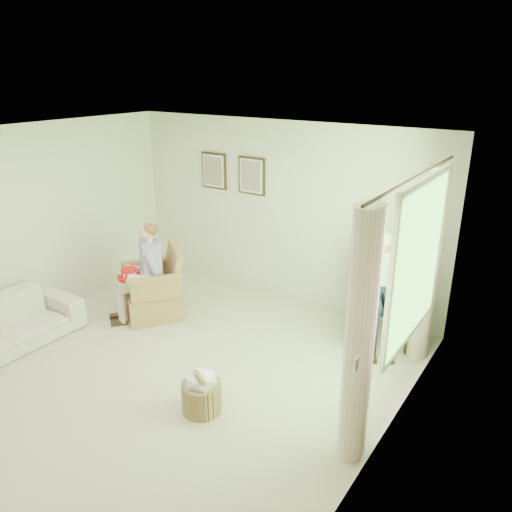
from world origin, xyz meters
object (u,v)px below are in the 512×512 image
at_px(person_wicker, 145,266).
at_px(wicker_armchair, 155,294).
at_px(wood_armchair, 382,293).
at_px(hatbox, 201,391).
at_px(person_dark, 378,280).
at_px(red_hat, 129,274).

bearing_deg(person_wicker, wicker_armchair, 126.76).
relative_size(wood_armchair, person_wicker, 0.84).
distance_m(wicker_armchair, wood_armchair, 3.07).
relative_size(wicker_armchair, wood_armchair, 0.88).
xyz_separation_m(wicker_armchair, person_wicker, (0.00, -0.13, 0.45)).
xyz_separation_m(person_wicker, hatbox, (1.90, -1.15, -0.53)).
bearing_deg(person_dark, red_hat, 173.62).
height_order(wood_armchair, red_hat, wood_armchair).
bearing_deg(red_hat, wicker_armchair, 61.52).
relative_size(wicker_armchair, person_wicker, 0.74).
relative_size(red_hat, hatbox, 0.53).
height_order(person_dark, red_hat, person_dark).
height_order(person_wicker, hatbox, person_wicker).
bearing_deg(red_hat, wood_armchair, 25.61).
distance_m(wood_armchair, hatbox, 2.63).
relative_size(person_wicker, person_dark, 0.92).
bearing_deg(hatbox, wood_armchair, 68.98).
xyz_separation_m(wicker_armchair, person_dark, (2.84, 0.96, 0.55)).
height_order(wicker_armchair, wood_armchair, wood_armchair).
height_order(wood_armchair, person_dark, person_dark).
xyz_separation_m(wicker_armchair, hatbox, (1.90, -1.28, -0.08)).
xyz_separation_m(wood_armchair, person_wicker, (-2.84, -1.28, 0.16)).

